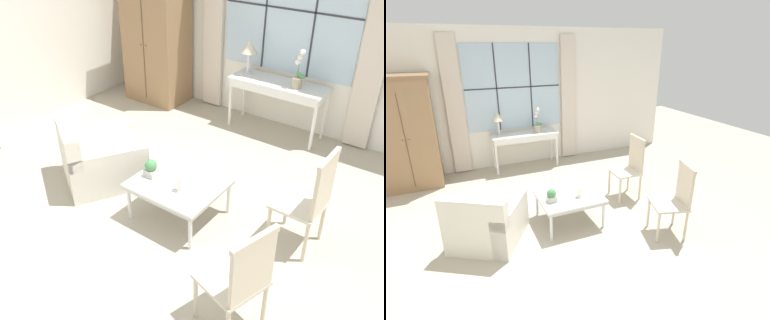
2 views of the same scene
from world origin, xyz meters
TOP-DOWN VIEW (x-y plane):
  - ground_plane at (0.00, 0.00)m, footprint 14.00×14.00m
  - wall_back_windowed at (0.00, 3.02)m, footprint 7.20×0.14m
  - armoire at (-2.02, 2.63)m, footprint 1.01×0.69m
  - console_table at (0.08, 2.70)m, footprint 1.35×0.48m
  - table_lamp at (-0.42, 2.73)m, footprint 0.23×0.23m
  - potted_orchid at (0.35, 2.65)m, footprint 0.18×0.14m
  - armchair_upholstered at (-1.01, 0.38)m, footprint 1.16×1.18m
  - side_chair_wooden at (1.40, 0.72)m, footprint 0.45×0.45m
  - accent_chair_wooden at (1.37, -0.46)m, footprint 0.55×0.55m
  - coffee_table at (0.15, 0.38)m, footprint 0.89×0.79m
  - potted_plant_small at (-0.14, 0.29)m, footprint 0.13×0.13m
  - pillar_candle at (0.26, 0.26)m, footprint 0.11×0.11m

SIDE VIEW (x-z plane):
  - ground_plane at x=0.00m, z-range 0.00..0.00m
  - armchair_upholstered at x=-1.01m, z-range -0.13..0.67m
  - coffee_table at x=0.15m, z-range 0.18..0.62m
  - pillar_candle at x=0.26m, z-range 0.43..0.58m
  - potted_plant_small at x=-0.14m, z-range 0.44..0.63m
  - accent_chair_wooden at x=1.37m, z-range 0.06..1.08m
  - side_chair_wooden at x=1.40m, z-range 0.06..1.12m
  - console_table at x=0.08m, z-range 0.29..1.04m
  - potted_orchid at x=0.35m, z-range 0.68..1.19m
  - armoire at x=-2.02m, z-range 0.01..2.01m
  - table_lamp at x=-0.42m, z-range 0.87..1.35m
  - wall_back_windowed at x=0.00m, z-range 0.00..2.80m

